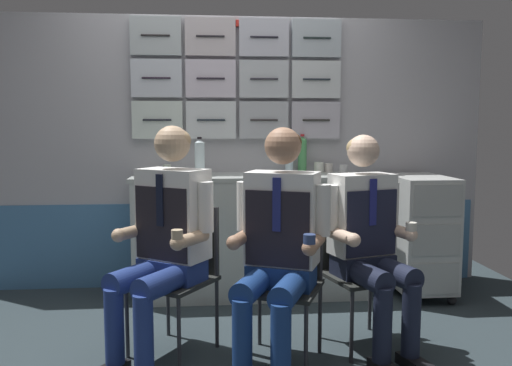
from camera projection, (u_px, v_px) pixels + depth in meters
name	position (u px, v px, depth m)	size (l,w,h in m)	color
ground	(235.00, 358.00, 2.94)	(4.80, 4.80, 0.04)	#2B363B
galley_bulkhead	(228.00, 149.00, 4.18)	(4.20, 0.14, 2.15)	#AEADB3
galley_counter	(250.00, 235.00, 3.98)	(1.77, 0.53, 0.92)	#BAC3BE
service_trolley	(418.00, 231.00, 3.97)	(0.40, 0.65, 0.92)	black
folding_chair_left	(183.00, 262.00, 3.00)	(0.56, 0.56, 0.83)	#2D2D33
crew_member_left	(165.00, 231.00, 2.85)	(0.64, 0.71, 1.29)	black
folding_chair_right	(286.00, 267.00, 2.89)	(0.53, 0.53, 0.83)	#2D2D33
crew_member_right	(278.00, 237.00, 2.72)	(0.58, 0.71, 1.28)	black
folding_chair_by_counter	(354.00, 258.00, 3.11)	(0.50, 0.50, 0.83)	#2D2D33
crew_member_by_counter	(370.00, 234.00, 2.94)	(0.52, 0.67, 1.24)	black
water_bottle_clear	(200.00, 157.00, 3.87)	(0.08, 0.08, 0.29)	silver
sparkling_bottle_green	(289.00, 155.00, 4.06)	(0.06, 0.06, 0.31)	silver
water_bottle_tall	(302.00, 154.00, 4.13)	(0.07, 0.07, 0.30)	#4D9E59
espresso_cup_small	(167.00, 169.00, 4.06)	(0.06, 0.06, 0.07)	silver
paper_cup_tan	(329.00, 167.00, 4.17)	(0.07, 0.07, 0.07)	silver
paper_cup_blue	(319.00, 167.00, 4.14)	(0.08, 0.08, 0.08)	white
coffee_cup_spare	(344.00, 168.00, 4.13)	(0.06, 0.06, 0.06)	silver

